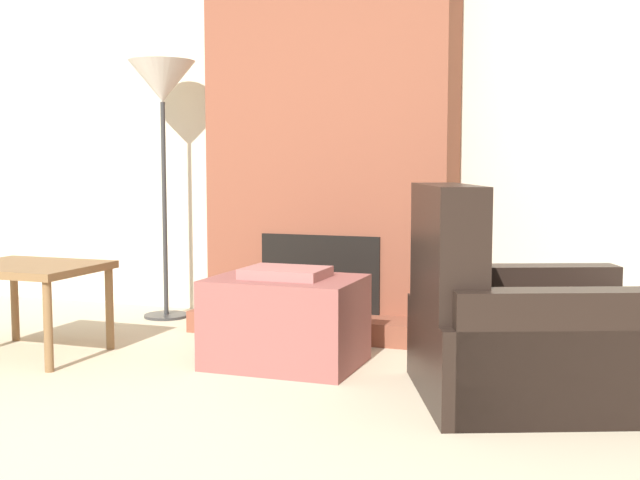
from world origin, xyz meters
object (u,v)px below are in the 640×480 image
at_px(ottoman, 286,320).
at_px(side_table, 29,275).
at_px(armchair, 522,337).
at_px(floor_lamp_left, 162,92).

distance_m(ottoman, side_table, 1.39).
height_order(armchair, floor_lamp_left, floor_lamp_left).
xyz_separation_m(armchair, side_table, (-2.53, -0.07, 0.16)).
relative_size(side_table, floor_lamp_left, 0.43).
bearing_deg(floor_lamp_left, ottoman, -36.61).
bearing_deg(side_table, ottoman, 10.85).
distance_m(ottoman, floor_lamp_left, 1.97).
bearing_deg(armchair, side_table, 69.85).
bearing_deg(side_table, floor_lamp_left, 83.56).
bearing_deg(ottoman, side_table, -169.15).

